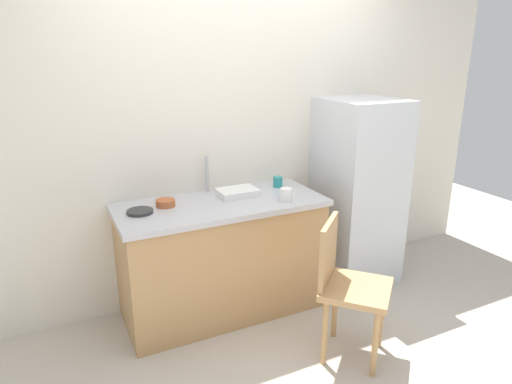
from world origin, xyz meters
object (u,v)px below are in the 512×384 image
(hotplate, at_px, (140,212))
(cup_teal, at_px, (278,182))
(dish_tray, at_px, (237,192))
(terracotta_bowl, at_px, (166,203))
(refrigerator, at_px, (357,193))
(cup_white, at_px, (286,195))
(chair, at_px, (347,283))

(hotplate, relative_size, cup_teal, 2.14)
(dish_tray, distance_m, terracotta_bowl, 0.53)
(refrigerator, height_order, cup_teal, refrigerator)
(cup_white, xyz_separation_m, cup_teal, (0.11, 0.32, -0.01))
(refrigerator, bearing_deg, hotplate, 179.34)
(dish_tray, relative_size, hotplate, 1.65)
(terracotta_bowl, xyz_separation_m, hotplate, (-0.19, -0.06, -0.01))
(terracotta_bowl, relative_size, hotplate, 0.76)
(dish_tray, bearing_deg, hotplate, -175.86)
(refrigerator, distance_m, cup_white, 0.81)
(dish_tray, relative_size, cup_white, 3.00)
(chair, distance_m, dish_tray, 1.01)
(dish_tray, bearing_deg, cup_teal, 9.99)
(terracotta_bowl, height_order, hotplate, terracotta_bowl)
(refrigerator, xyz_separation_m, dish_tray, (-1.03, 0.07, 0.13))
(dish_tray, distance_m, cup_white, 0.36)
(refrigerator, bearing_deg, dish_tray, 176.02)
(hotplate, bearing_deg, refrigerator, -0.66)
(cup_teal, bearing_deg, cup_white, -109.17)
(chair, height_order, hotplate, chair)
(refrigerator, height_order, cup_white, refrigerator)
(refrigerator, xyz_separation_m, chair, (-0.69, -0.81, -0.25))
(cup_white, bearing_deg, terracotta_bowl, 161.08)
(refrigerator, xyz_separation_m, cup_teal, (-0.66, 0.14, 0.14))
(dish_tray, height_order, cup_white, cup_white)
(terracotta_bowl, relative_size, cup_white, 1.39)
(chair, distance_m, cup_white, 0.74)
(refrigerator, xyz_separation_m, hotplate, (-1.74, 0.02, 0.11))
(refrigerator, bearing_deg, chair, -130.53)
(cup_white, height_order, cup_teal, cup_white)
(chair, height_order, cup_teal, cup_teal)
(hotplate, distance_m, cup_white, 0.99)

